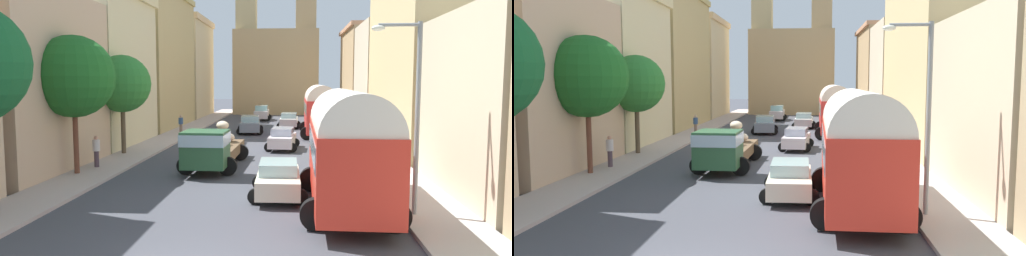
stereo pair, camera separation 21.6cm
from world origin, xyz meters
The scene contains 25 objects.
ground_plane centered at (0.00, 27.00, 0.00)m, with size 154.00×154.00×0.00m, color #41424A.
sidewalk_left centered at (-7.25, 27.00, 0.07)m, with size 2.50×70.00×0.14m, color #B3A39F.
sidewalk_right centered at (7.25, 27.00, 0.07)m, with size 2.50×70.00×0.14m, color #ACAAA5.
building_left_1 centered at (-11.46, 12.50, 4.46)m, with size 5.92×9.67×8.92m.
building_left_2 centered at (-11.20, 22.43, 5.47)m, with size 5.95×9.76×10.88m.
building_left_3 centered at (-10.62, 34.98, 6.53)m, with size 4.67×13.85×13.01m.
building_left_4 centered at (-10.76, 48.73, 6.11)m, with size 4.97×11.77×12.15m.
building_right_1 centered at (10.66, 9.07, 3.63)m, with size 4.31×9.88×7.25m.
building_right_2 centered at (10.98, 21.98, 5.55)m, with size 4.96×14.55×11.11m.
building_right_3 centered at (10.94, 34.36, 4.85)m, with size 4.88×9.15×9.71m.
building_right_4 centered at (11.12, 46.59, 5.35)m, with size 5.76×13.66×10.65m.
distant_church centered at (0.00, 55.91, 6.76)m, with size 11.30×7.72×20.20m.
parked_bus_0 centered at (4.36, 6.68, 2.34)m, with size 3.41×8.43×4.23m.
parked_bus_1 centered at (4.57, 28.83, 2.33)m, with size 3.24×8.11×4.19m.
cargo_truck_0 centered at (-1.69, 13.73, 1.17)m, with size 3.08×7.55×2.23m.
car_0 centered at (-1.30, 30.61, 0.78)m, with size 2.45×4.27×1.54m.
car_1 centered at (-1.22, 44.28, 0.83)m, with size 2.16×4.00×1.67m.
car_2 centered at (1.87, 8.23, 0.72)m, with size 2.28×4.00×1.42m.
car_3 centered at (1.73, 21.21, 0.73)m, with size 2.32×4.10×1.44m.
car_4 centered at (2.00, 35.42, 0.74)m, with size 2.30×3.77×1.45m.
pedestrian_0 centered at (-7.63, 13.24, 1.00)m, with size 0.51×0.51×1.76m.
pedestrian_2 centered at (-6.72, 27.85, 1.00)m, with size 0.51×0.51×1.76m.
streetlamp_near centered at (6.29, 5.69, 3.85)m, with size 1.63×0.28×6.47m.
roadside_tree_1 centered at (-7.90, 11.56, 4.75)m, with size 3.89×3.89×6.70m.
roadside_tree_2 centered at (-7.90, 17.91, 4.36)m, with size 3.47×3.47×6.11m.
Camera 1 is at (2.45, -10.26, 4.59)m, focal length 33.50 mm.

